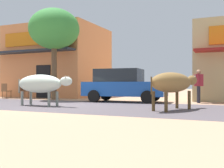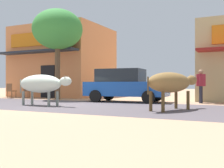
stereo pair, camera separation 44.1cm
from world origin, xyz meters
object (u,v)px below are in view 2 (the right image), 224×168
at_px(cow_near_brown, 41,84).
at_px(cow_far_dark, 171,83).
at_px(parked_hatchback_car, 125,85).
at_px(pedestrian_by_shop, 201,84).
at_px(cafe_chair_near_tree, 11,90).
at_px(cafe_chair_by_doorway, 28,90).
at_px(roadside_tree, 58,30).

height_order(cow_near_brown, cow_far_dark, cow_far_dark).
xyz_separation_m(parked_hatchback_car, cow_far_dark, (3.14, -3.27, 0.09)).
relative_size(cow_far_dark, pedestrian_by_shop, 1.71).
distance_m(cafe_chair_near_tree, cafe_chair_by_doorway, 1.09).
relative_size(roadside_tree, cow_far_dark, 1.96).
distance_m(pedestrian_by_shop, cafe_chair_near_tree, 11.43).
xyz_separation_m(pedestrian_by_shop, cafe_chair_near_tree, (-11.40, -0.67, -0.40)).
distance_m(roadside_tree, parked_hatchback_car, 5.44).
bearing_deg(parked_hatchback_car, cafe_chair_by_doorway, 175.83).
xyz_separation_m(cow_near_brown, cafe_chair_by_doorway, (-4.66, 4.16, -0.38)).
bearing_deg(parked_hatchback_car, cow_near_brown, -121.01).
height_order(roadside_tree, cow_far_dark, roadside_tree).
distance_m(parked_hatchback_car, cafe_chair_near_tree, 7.86).
relative_size(parked_hatchback_car, cow_far_dark, 1.56).
height_order(roadside_tree, pedestrian_by_shop, roadside_tree).
height_order(cow_near_brown, cafe_chair_by_doorway, cow_near_brown).
height_order(cow_far_dark, cafe_chair_by_doorway, cow_far_dark).
height_order(roadside_tree, parked_hatchback_car, roadside_tree).
xyz_separation_m(roadside_tree, cow_far_dark, (7.52, -3.56, -3.10)).
xyz_separation_m(roadside_tree, cow_near_brown, (2.19, -3.94, -3.14)).
distance_m(cow_far_dark, cafe_chair_by_doorway, 10.69).
bearing_deg(cow_far_dark, roadside_tree, 154.69).
height_order(cow_far_dark, pedestrian_by_shop, pedestrian_by_shop).
relative_size(cafe_chair_near_tree, cafe_chair_by_doorway, 1.00).
bearing_deg(cafe_chair_by_doorway, cafe_chair_near_tree, -155.41).
height_order(parked_hatchback_car, pedestrian_by_shop, parked_hatchback_car).
bearing_deg(cafe_chair_near_tree, cafe_chair_by_doorway, 24.59).
bearing_deg(cow_near_brown, roadside_tree, 119.08).
relative_size(cow_near_brown, cow_far_dark, 1.04).
distance_m(roadside_tree, cow_near_brown, 5.49).
relative_size(roadside_tree, cafe_chair_by_doorway, 5.69).
xyz_separation_m(parked_hatchback_car, cow_near_brown, (-2.20, -3.66, 0.06)).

